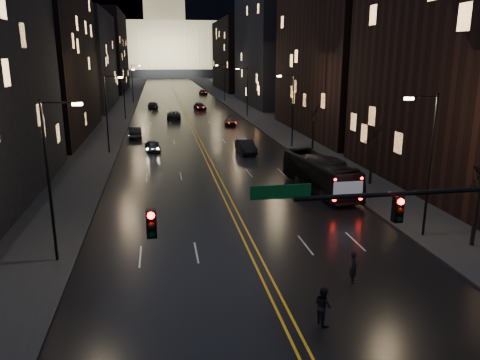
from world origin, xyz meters
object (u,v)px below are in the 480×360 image
oncoming_car_b (135,132)px  receding_car_a (246,147)px  traffic_signal (455,218)px  pedestrian_a (354,267)px  pedestrian_b (323,306)px  oncoming_car_a (153,145)px  bus (320,174)px

oncoming_car_b → receding_car_a: oncoming_car_b is taller
traffic_signal → pedestrian_a: 6.79m
traffic_signal → pedestrian_a: bearing=108.7°
pedestrian_b → pedestrian_a: bearing=-52.4°
oncoming_car_a → pedestrian_b: pedestrian_b is taller
oncoming_car_b → pedestrian_b: 49.65m
pedestrian_b → oncoming_car_a: bearing=-1.6°
receding_car_a → traffic_signal: bearing=-91.3°
receding_car_a → pedestrian_a: (-0.52, -32.55, 0.05)m
pedestrian_b → receding_car_a: bearing=-17.7°
receding_car_a → oncoming_car_b: bearing=132.9°
oncoming_car_a → pedestrian_b: (7.43, -38.97, 0.16)m
oncoming_car_a → receding_car_a: (10.75, -3.09, 0.09)m
bus → pedestrian_a: (-3.81, -16.12, -0.64)m
oncoming_car_a → pedestrian_a: pedestrian_a is taller
receding_car_a → pedestrian_a: 32.55m
bus → pedestrian_a: bus is taller
traffic_signal → receding_car_a: traffic_signal is taller
bus → pedestrian_b: (-6.60, -19.45, -0.62)m
oncoming_car_b → pedestrian_b: bearing=97.4°
oncoming_car_b → oncoming_car_a: bearing=100.4°
bus → receding_car_a: 16.77m
traffic_signal → receding_car_a: bearing=91.8°
pedestrian_a → bus: bearing=5.9°
receding_car_a → pedestrian_b: 36.03m
bus → receding_car_a: (-3.28, 16.43, -0.69)m
traffic_signal → bus: 21.54m
oncoming_car_a → oncoming_car_b: oncoming_car_b is taller
pedestrian_b → bus: bearing=-31.1°
oncoming_car_b → pedestrian_b: size_ratio=2.82×
traffic_signal → oncoming_car_a: (-11.91, 40.64, -4.41)m
oncoming_car_a → pedestrian_b: bearing=94.6°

